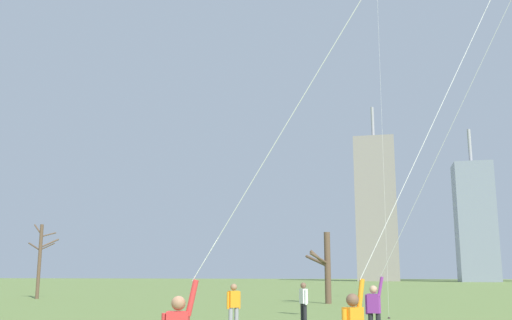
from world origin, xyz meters
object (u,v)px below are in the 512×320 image
Objects in this scene: kite_flyer_midfield_left_orange at (441,164)px; bystander_far_off_by_trees at (234,306)px; bare_tree_far_right_edge at (40,257)px; bystander_watching_nearby at (304,302)px; bare_tree_rightmost at (326,266)px; kite_flyer_midfield_right_red at (389,251)px; kite_flyer_midfield_center_teal at (326,86)px.

kite_flyer_midfield_left_orange is 11.22× the size of bystander_far_off_by_trees.
bare_tree_far_right_edge is at bearing 133.98° from bystander_far_off_by_trees.
bare_tree_rightmost is at bearing 92.86° from bystander_watching_nearby.
kite_flyer_midfield_right_red is 11.82m from bystander_watching_nearby.
kite_flyer_midfield_left_orange is 8.44m from bystander_watching_nearby.
kite_flyer_midfield_right_red is 6.27m from kite_flyer_midfield_left_orange.
bare_tree_far_right_edge is at bearing 138.21° from kite_flyer_midfield_left_orange.
bystander_far_off_by_trees is at bearing -93.03° from bare_tree_rightmost.
bare_tree_rightmost is (-3.18, 30.93, -2.26)m from kite_flyer_midfield_center_teal.
bare_tree_far_right_edge is (-21.81, 22.60, 2.29)m from bystander_far_off_by_trees.
kite_flyer_midfield_center_teal is 14.57m from bystander_watching_nearby.
bare_tree_rightmost is (-4.00, 28.36, 0.08)m from kite_flyer_midfield_right_red.
kite_flyer_midfield_left_orange reaches higher than bystander_far_off_by_trees.
kite_flyer_midfield_left_orange is at bearing -22.84° from bystander_far_off_by_trees.
kite_flyer_midfield_right_red is 2.62× the size of bare_tree_rightmost.
kite_flyer_midfield_center_teal is (-2.34, -8.09, -0.22)m from kite_flyer_midfield_left_orange.
kite_flyer_midfield_center_teal is at bearing -106.13° from kite_flyer_midfield_left_orange.
kite_flyer_midfield_right_red is 40.96m from bare_tree_far_right_edge.
bare_tree_far_right_edge is at bearing 173.67° from bare_tree_rightmost.
bare_tree_far_right_edge is (-23.72, 19.59, 2.29)m from bystander_watching_nearby.
kite_flyer_midfield_left_orange is 38.12m from bare_tree_far_right_edge.
bystander_watching_nearby is at bearing -39.55° from bare_tree_far_right_edge.
bare_tree_far_right_edge reaches higher than bystander_far_off_by_trees.
kite_flyer_midfield_left_orange reaches higher than bystander_watching_nearby.
kite_flyer_midfield_center_teal is at bearing -52.10° from bare_tree_far_right_edge.
kite_flyer_midfield_right_red reaches higher than bystander_far_off_by_trees.
bystander_watching_nearby is at bearing 99.53° from kite_flyer_midfield_center_teal.
bare_tree_far_right_edge reaches higher than bystander_watching_nearby.
bystander_watching_nearby is (-2.33, 13.87, -3.79)m from kite_flyer_midfield_center_teal.
bystander_far_off_by_trees is (-6.58, 2.77, -4.01)m from kite_flyer_midfield_left_orange.
bare_tree_rightmost is 23.02m from bare_tree_far_right_edge.
bare_tree_rightmost reaches higher than bystander_watching_nearby.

